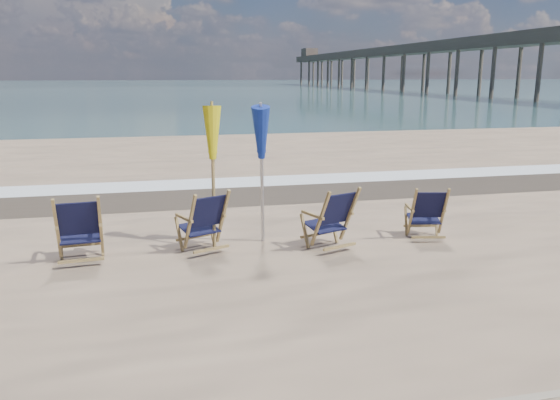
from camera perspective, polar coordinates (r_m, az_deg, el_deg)
The scene contains 10 objects.
ocean at distance 134.02m, azimuth -11.93°, elevation 11.59°, with size 400.00×400.00×0.00m, color #3C6164.
surf_foam at distance 14.67m, azimuth -5.15°, elevation 1.85°, with size 200.00×1.40×0.01m, color silver.
wet_sand_strip at distance 13.21m, azimuth -4.31°, elevation 0.61°, with size 200.00×2.60×0.00m, color #42362A.
beach_chair_0 at distance 8.74m, azimuth -18.23°, elevation -2.82°, with size 0.71×0.79×1.10m, color black, non-canonical shape.
beach_chair_1 at distance 8.95m, azimuth -5.98°, elevation -2.01°, with size 0.68×0.76×1.06m, color black, non-canonical shape.
beach_chair_2 at distance 9.08m, azimuth 7.31°, elevation -1.75°, with size 0.69×0.78×1.08m, color black, non-canonical shape.
beach_chair_3 at distance 9.83m, azimuth 16.73°, elevation -1.37°, with size 0.62×0.70×0.97m, color black, non-canonical shape.
umbrella_yellow at distance 8.80m, azimuth -7.10°, elevation 6.13°, with size 0.30×0.30×2.33m.
umbrella_blue at distance 8.91m, azimuth -1.93°, elevation 6.61°, with size 0.30×0.30×2.38m.
fishing_pier at distance 89.35m, azimuth 14.42°, elevation 13.84°, with size 4.40×140.00×9.30m, color brown, non-canonical shape.
Camera 1 is at (-1.81, -5.98, 2.85)m, focal length 35.00 mm.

